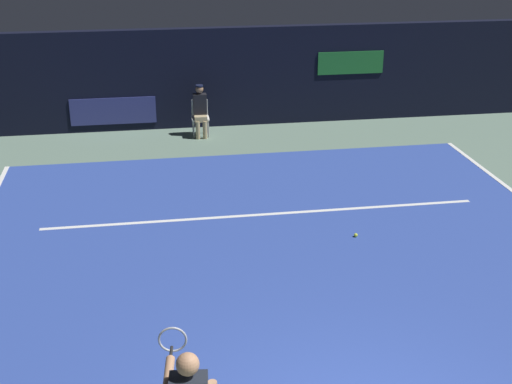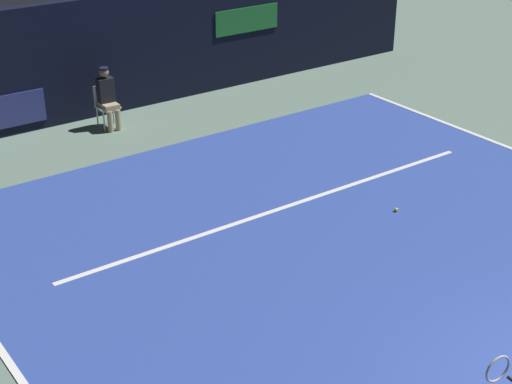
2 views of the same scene
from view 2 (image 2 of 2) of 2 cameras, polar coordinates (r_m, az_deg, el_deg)
name	(u,v)px [view 2 (image 2 of 2)]	position (r m, az deg, el deg)	size (l,w,h in m)	color
ground_plane	(360,255)	(12.10, 7.61, -4.56)	(33.09, 33.09, 0.00)	slate
court_surface	(360,254)	(12.10, 7.61, -4.53)	(10.70, 10.93, 0.01)	#2D479E
line_service	(284,207)	(13.36, 2.08, -1.13)	(8.34, 0.10, 0.01)	white
back_wall	(118,53)	(17.77, -10.07, 9.95)	(16.88, 0.33, 2.60)	black
line_judge_on_chair	(107,97)	(16.87, -10.81, 6.82)	(0.45, 0.53, 1.32)	white
tennis_ball	(396,210)	(13.42, 10.20, -1.28)	(0.07, 0.07, 0.07)	#CCE033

